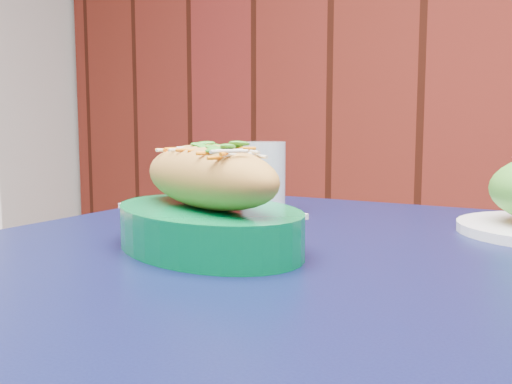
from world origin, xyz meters
The scene contains 3 objects.
cafe_table centered at (0.06, 1.34, 0.66)m, with size 0.88×0.88×0.75m.
banh_mi_basket centered at (-0.04, 1.27, 0.80)m, with size 0.31×0.26×0.12m.
water_glass centered at (-0.14, 1.52, 0.80)m, with size 0.07×0.07×0.11m, color silver.
Camera 1 is at (0.36, 0.79, 0.88)m, focal length 40.00 mm.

